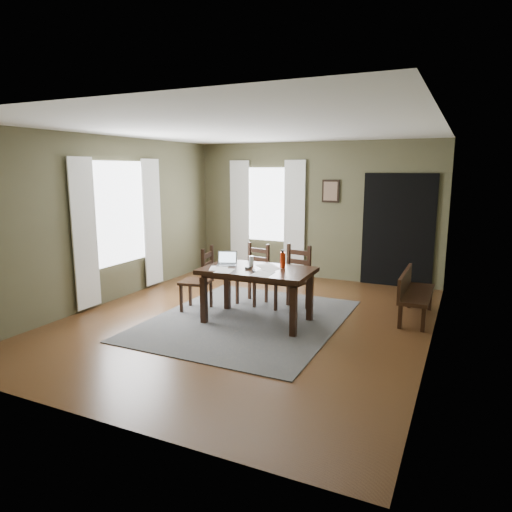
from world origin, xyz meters
The scene contains 26 objects.
ground centered at (0.00, 0.00, -0.01)m, with size 5.00×6.00×0.01m.
room_shell centered at (0.00, 0.00, 1.80)m, with size 5.02×6.02×2.71m.
rug centered at (0.00, 0.00, 0.01)m, with size 2.60×3.20×0.01m.
dining_table centered at (0.17, -0.01, 0.69)m, with size 1.57×0.96×0.77m.
chair_end centered at (-0.87, 0.09, 0.49)m, with size 0.51×0.51×1.00m.
chair_back_left centered at (-0.29, 0.83, 0.48)m, with size 0.49×0.49×0.96m.
chair_back_right centered at (0.43, 0.76, 0.49)m, with size 0.52×0.52×1.00m.
bench centered at (2.16, 1.10, 0.42)m, with size 0.40×1.25×0.70m.
laptop centered at (-0.35, 0.04, 0.84)m, with size 0.35×0.31×0.20m.
computer_mouse centered at (0.06, -0.10, 0.80)m, with size 0.05×0.09×0.03m, color #3F3F42.
tv_remote centered at (0.20, -0.19, 0.79)m, with size 0.04×0.15×0.02m, color black.
drinking_glass centered at (0.02, 0.09, 0.86)m, with size 0.07×0.07×0.15m, color silver.
water_bottle centered at (0.47, 0.18, 0.91)m, with size 0.10×0.10×0.26m.
paper_a centered at (-0.33, -0.23, 0.79)m, with size 0.25×0.33×0.00m, color white.
paper_b centered at (0.37, -0.28, 0.79)m, with size 0.25×0.33×0.00m, color white.
paper_c centered at (0.24, 0.18, 0.79)m, with size 0.26×0.33×0.00m, color white.
paper_d centered at (0.35, 0.04, 0.79)m, with size 0.21×0.27×0.00m, color white.
paper_e centered at (-0.18, -0.34, 0.79)m, with size 0.23×0.30×0.00m, color white.
window_left centered at (-2.47, 0.20, 1.45)m, with size 0.01×1.30×1.70m.
window_back centered at (-1.00, 2.97, 1.45)m, with size 1.00×0.01×1.50m.
curtain_left_near centered at (-2.44, -0.62, 1.20)m, with size 0.03×0.48×2.30m.
curtain_left_far centered at (-2.44, 1.02, 1.20)m, with size 0.03×0.48×2.30m.
curtain_back_left centered at (-1.62, 2.94, 1.20)m, with size 0.44×0.03×2.30m.
curtain_back_right centered at (-0.38, 2.94, 1.20)m, with size 0.44×0.03×2.30m.
framed_picture centered at (0.35, 2.97, 1.75)m, with size 0.34×0.03×0.44m.
doorway_back centered at (1.65, 2.97, 1.05)m, with size 1.30×0.03×2.10m.
Camera 1 is at (2.82, -5.72, 2.16)m, focal length 32.00 mm.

